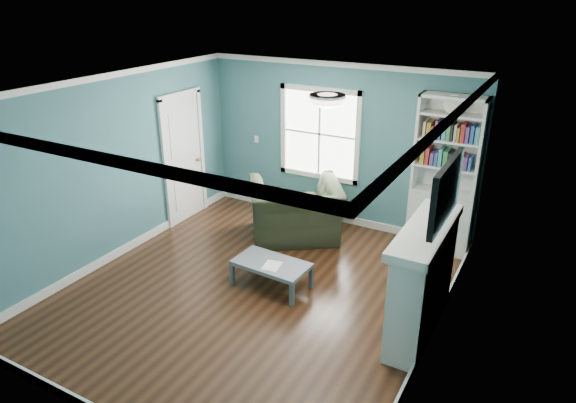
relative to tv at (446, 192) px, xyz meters
The scene contains 13 objects.
floor 2.80m from the tv, behind, with size 5.00×5.00×0.00m, color black.
room_walls 2.21m from the tv, behind, with size 5.00×5.00×5.00m.
trim 2.26m from the tv, behind, with size 4.50×5.00×2.60m.
window 3.40m from the tv, 137.57° to the left, with size 1.40×0.06×1.50m.
bookshelf 2.29m from the tv, 101.57° to the left, with size 0.90×0.35×2.31m.
fireplace 1.10m from the tv, behind, with size 0.44×1.58×1.30m.
tv is the anchor object (origin of this frame).
door 4.63m from the tv, 164.80° to the left, with size 0.12×0.98×2.17m.
ceiling_fixture 1.54m from the tv, behind, with size 0.38×0.38×0.15m.
light_switch 4.38m from the tv, 148.30° to the left, with size 0.08×0.01×0.12m, color white.
recliner 3.05m from the tv, 150.41° to the left, with size 1.36×0.88×1.19m, color black.
coffee_table 2.50m from the tv, behind, with size 1.00×0.58×0.35m.
paper_sheet 2.44m from the tv, behind, with size 0.21×0.27×0.00m, color white.
Camera 1 is at (3.11, -4.77, 3.63)m, focal length 32.00 mm.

